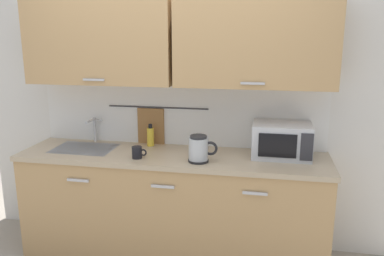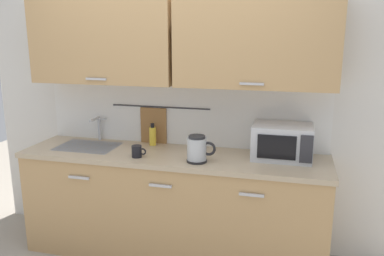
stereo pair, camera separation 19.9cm
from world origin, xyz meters
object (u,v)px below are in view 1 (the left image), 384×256
(dish_soap_bottle, at_px, (151,136))
(mug_near_sink, at_px, (137,152))
(electric_kettle, at_px, (199,149))
(microwave, at_px, (282,140))

(dish_soap_bottle, distance_m, mug_near_sink, 0.36)
(mug_near_sink, bearing_deg, electric_kettle, 0.82)
(microwave, xyz_separation_m, dish_soap_bottle, (-1.12, 0.10, -0.05))
(electric_kettle, distance_m, dish_soap_bottle, 0.61)
(microwave, distance_m, electric_kettle, 0.68)
(electric_kettle, relative_size, mug_near_sink, 1.89)
(dish_soap_bottle, bearing_deg, mug_near_sink, -90.04)
(microwave, xyz_separation_m, electric_kettle, (-0.62, -0.26, -0.03))
(microwave, distance_m, mug_near_sink, 1.15)
(electric_kettle, distance_m, mug_near_sink, 0.50)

